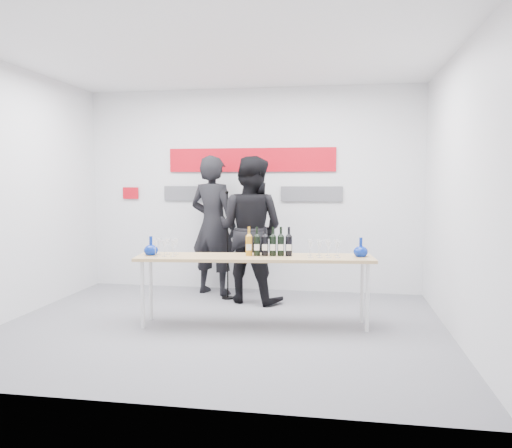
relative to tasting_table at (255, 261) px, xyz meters
name	(u,v)px	position (x,y,z in m)	size (l,w,h in m)	color
ground	(221,327)	(-0.37, -0.12, -0.74)	(5.00, 5.00, 0.00)	slate
back_wall	(251,190)	(-0.37, 1.88, 0.76)	(5.00, 0.04, 3.00)	silver
signage	(247,170)	(-0.42, 1.85, 1.07)	(3.38, 0.02, 0.79)	red
tasting_table	(255,261)	(0.00, 0.00, 0.00)	(2.70, 0.82, 0.80)	tan
wine_bottles	(269,241)	(0.15, 0.05, 0.23)	(0.53, 0.13, 0.33)	#BF7F19
decanter_left	(151,246)	(-1.18, -0.11, 0.17)	(0.16, 0.16, 0.21)	navy
decanter_right	(361,247)	(1.18, 0.16, 0.17)	(0.16, 0.16, 0.21)	navy
glasses_left	(166,247)	(-1.00, -0.11, 0.15)	(0.28, 0.25, 0.18)	silver
glasses_right	(324,248)	(0.77, 0.09, 0.15)	(0.38, 0.26, 0.18)	silver
presenter_left	(213,225)	(-0.86, 1.49, 0.26)	(0.73, 0.48, 2.00)	black
presenter_right	(250,230)	(-0.25, 1.12, 0.25)	(0.96, 0.74, 1.97)	black
mic_stand	(228,266)	(-0.58, 1.21, -0.28)	(0.18, 0.18, 1.51)	black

